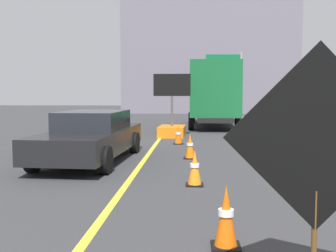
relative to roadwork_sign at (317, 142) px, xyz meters
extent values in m
cube|color=yellow|center=(-2.43, 2.51, -1.47)|extent=(0.14, 36.00, 0.01)
cylinder|color=#593819|center=(0.00, 0.00, -0.95)|extent=(0.05, 0.05, 1.05)
cube|color=orange|center=(0.00, 0.00, 0.05)|extent=(1.55, 0.18, 1.56)
cube|color=black|center=(0.00, -0.01, 0.05)|extent=(1.63, 0.17, 1.63)
cube|color=black|center=(0.00, 0.02, 0.05)|extent=(0.28, 0.04, 0.52)
cube|color=orange|center=(-1.97, 14.14, -1.25)|extent=(1.17, 1.84, 0.45)
cylinder|color=#4C4C4C|center=(-1.97, 14.14, -0.37)|extent=(0.10, 0.10, 1.30)
cube|color=black|center=(-1.97, 14.14, 0.75)|extent=(1.60, 0.14, 0.95)
sphere|color=yellow|center=(-1.42, 14.17, 0.75)|extent=(0.09, 0.09, 0.09)
sphere|color=yellow|center=(-1.72, 14.18, 0.75)|extent=(0.09, 0.09, 0.09)
sphere|color=yellow|center=(-2.02, 14.20, 0.75)|extent=(0.09, 0.09, 0.09)
sphere|color=yellow|center=(-2.32, 14.21, 0.75)|extent=(0.09, 0.09, 0.09)
sphere|color=yellow|center=(-2.49, 14.21, 0.93)|extent=(0.09, 0.09, 0.09)
sphere|color=yellow|center=(-2.49, 14.21, 0.57)|extent=(0.09, 0.09, 0.09)
cube|color=black|center=(0.07, 19.73, -0.90)|extent=(1.84, 7.88, 0.25)
cube|color=silver|center=(0.11, 22.55, 0.18)|extent=(2.50, 2.24, 1.90)
cube|color=#14592D|center=(0.05, 18.52, 0.61)|extent=(2.55, 5.38, 2.76)
cylinder|color=black|center=(-1.08, 22.41, -1.02)|extent=(0.29, 0.90, 0.90)
cylinder|color=black|center=(1.29, 22.38, -1.02)|extent=(0.29, 0.90, 0.90)
cylinder|color=black|center=(-1.15, 17.39, -1.02)|extent=(0.29, 0.90, 0.90)
cylinder|color=black|center=(1.22, 17.35, -1.02)|extent=(0.29, 0.90, 0.90)
cube|color=black|center=(-3.88, 7.52, -0.89)|extent=(2.14, 5.28, 0.60)
cube|color=black|center=(-3.87, 7.78, -0.34)|extent=(1.76, 2.42, 0.50)
cylinder|color=black|center=(-3.10, 5.77, -1.14)|extent=(0.26, 0.67, 0.66)
cylinder|color=black|center=(-4.86, 5.87, -1.14)|extent=(0.26, 0.67, 0.66)
cylinder|color=black|center=(-2.90, 9.18, -1.14)|extent=(0.26, 0.67, 0.66)
cylinder|color=black|center=(-4.67, 9.28, -1.14)|extent=(0.26, 0.67, 0.66)
cylinder|color=gray|center=(2.59, 28.35, 1.03)|extent=(0.18, 0.18, 5.00)
cube|color=#0F6033|center=(1.19, 28.25, 2.68)|extent=(2.60, 0.24, 1.30)
cube|color=white|center=(1.19, 28.29, 2.68)|extent=(1.82, 0.13, 0.18)
cube|color=slate|center=(0.41, 37.01, 3.62)|extent=(16.02, 7.31, 10.18)
cube|color=black|center=(-0.66, 1.37, -1.46)|extent=(0.36, 0.36, 0.03)
cone|color=#EA5B0C|center=(-0.66, 1.37, -1.07)|extent=(0.28, 0.28, 0.74)
cylinder|color=white|center=(-0.66, 1.37, -1.03)|extent=(0.19, 0.19, 0.08)
cube|color=black|center=(-1.03, 4.73, -1.46)|extent=(0.36, 0.36, 0.03)
cone|color=orange|center=(-1.03, 4.73, -1.09)|extent=(0.28, 0.28, 0.70)
cylinder|color=white|center=(-1.03, 4.73, -1.05)|extent=(0.19, 0.19, 0.08)
cube|color=black|center=(-1.15, 8.17, -1.46)|extent=(0.36, 0.36, 0.03)
cone|color=orange|center=(-1.15, 8.17, -1.09)|extent=(0.28, 0.28, 0.70)
cylinder|color=white|center=(-1.15, 8.17, -1.06)|extent=(0.19, 0.19, 0.08)
cube|color=black|center=(-1.60, 11.52, -1.46)|extent=(0.36, 0.36, 0.03)
cone|color=#EA5B0C|center=(-1.60, 11.52, -1.11)|extent=(0.28, 0.28, 0.67)
cylinder|color=white|center=(-1.60, 11.52, -1.07)|extent=(0.19, 0.19, 0.08)
camera|label=1|loc=(-1.07, -3.57, 0.43)|focal=43.96mm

